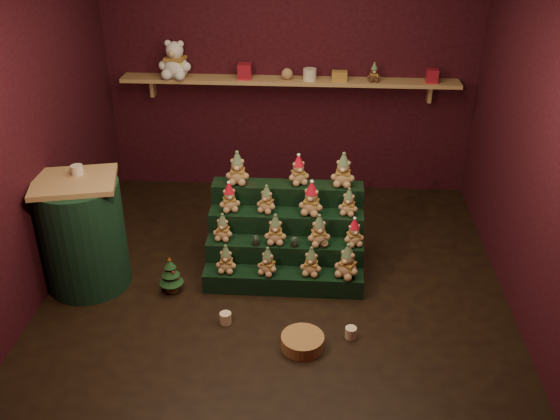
# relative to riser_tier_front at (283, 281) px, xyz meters

# --- Properties ---
(ground) EXTENTS (4.00, 4.00, 0.00)m
(ground) POSITION_rel_riser_tier_front_xyz_m (-0.06, 0.09, -0.09)
(ground) COLOR black
(ground) RESTS_ON ground
(back_wall) EXTENTS (4.00, 0.10, 2.80)m
(back_wall) POSITION_rel_riser_tier_front_xyz_m (-0.06, 2.14, 1.31)
(back_wall) COLOR black
(back_wall) RESTS_ON ground
(front_wall) EXTENTS (4.00, 0.10, 2.80)m
(front_wall) POSITION_rel_riser_tier_front_xyz_m (-0.06, -1.96, 1.31)
(front_wall) COLOR black
(front_wall) RESTS_ON ground
(left_wall) EXTENTS (0.10, 4.00, 2.80)m
(left_wall) POSITION_rel_riser_tier_front_xyz_m (-2.11, 0.09, 1.31)
(left_wall) COLOR black
(left_wall) RESTS_ON ground
(right_wall) EXTENTS (0.10, 4.00, 2.80)m
(right_wall) POSITION_rel_riser_tier_front_xyz_m (1.99, 0.09, 1.31)
(right_wall) COLOR black
(right_wall) RESTS_ON ground
(back_shelf) EXTENTS (3.60, 0.26, 0.24)m
(back_shelf) POSITION_rel_riser_tier_front_xyz_m (-0.06, 1.97, 1.20)
(back_shelf) COLOR #A37F51
(back_shelf) RESTS_ON ground
(riser_tier_front) EXTENTS (1.40, 0.22, 0.18)m
(riser_tier_front) POSITION_rel_riser_tier_front_xyz_m (0.00, 0.00, 0.00)
(riser_tier_front) COLOR black
(riser_tier_front) RESTS_ON ground
(riser_tier_midfront) EXTENTS (1.40, 0.22, 0.36)m
(riser_tier_midfront) POSITION_rel_riser_tier_front_xyz_m (0.00, 0.22, 0.09)
(riser_tier_midfront) COLOR black
(riser_tier_midfront) RESTS_ON ground
(riser_tier_midback) EXTENTS (1.40, 0.22, 0.54)m
(riser_tier_midback) POSITION_rel_riser_tier_front_xyz_m (0.00, 0.44, 0.18)
(riser_tier_midback) COLOR black
(riser_tier_midback) RESTS_ON ground
(riser_tier_back) EXTENTS (1.40, 0.22, 0.72)m
(riser_tier_back) POSITION_rel_riser_tier_front_xyz_m (0.00, 0.66, 0.27)
(riser_tier_back) COLOR black
(riser_tier_back) RESTS_ON ground
(teddy_0) EXTENTS (0.19, 0.17, 0.25)m
(teddy_0) POSITION_rel_riser_tier_front_xyz_m (-0.50, -0.00, 0.22)
(teddy_0) COLOR tan
(teddy_0) RESTS_ON riser_tier_front
(teddy_1) EXTENTS (0.23, 0.22, 0.25)m
(teddy_1) POSITION_rel_riser_tier_front_xyz_m (-0.13, -0.02, 0.22)
(teddy_1) COLOR tan
(teddy_1) RESTS_ON riser_tier_front
(teddy_2) EXTENTS (0.21, 0.19, 0.26)m
(teddy_2) POSITION_rel_riser_tier_front_xyz_m (0.24, 0.00, 0.22)
(teddy_2) COLOR tan
(teddy_2) RESTS_ON riser_tier_front
(teddy_3) EXTENTS (0.29, 0.28, 0.31)m
(teddy_3) POSITION_rel_riser_tier_front_xyz_m (0.55, -0.01, 0.24)
(teddy_3) COLOR tan
(teddy_3) RESTS_ON riser_tier_front
(teddy_4) EXTENTS (0.20, 0.18, 0.25)m
(teddy_4) POSITION_rel_riser_tier_front_xyz_m (-0.55, 0.24, 0.39)
(teddy_4) COLOR tan
(teddy_4) RESTS_ON riser_tier_midfront
(teddy_5) EXTENTS (0.20, 0.18, 0.27)m
(teddy_5) POSITION_rel_riser_tier_front_xyz_m (-0.08, 0.21, 0.41)
(teddy_5) COLOR tan
(teddy_5) RESTS_ON riser_tier_midfront
(teddy_6) EXTENTS (0.24, 0.23, 0.28)m
(teddy_6) POSITION_rel_riser_tier_front_xyz_m (0.30, 0.21, 0.41)
(teddy_6) COLOR tan
(teddy_6) RESTS_ON riser_tier_midfront
(teddy_7) EXTENTS (0.22, 0.21, 0.25)m
(teddy_7) POSITION_rel_riser_tier_front_xyz_m (0.61, 0.22, 0.40)
(teddy_7) COLOR tan
(teddy_7) RESTS_ON riser_tier_midfront
(teddy_8) EXTENTS (0.23, 0.22, 0.27)m
(teddy_8) POSITION_rel_riser_tier_front_xyz_m (-0.52, 0.45, 0.58)
(teddy_8) COLOR tan
(teddy_8) RESTS_ON riser_tier_midback
(teddy_9) EXTENTS (0.23, 0.22, 0.25)m
(teddy_9) POSITION_rel_riser_tier_front_xyz_m (-0.18, 0.45, 0.58)
(teddy_9) COLOR tan
(teddy_9) RESTS_ON riser_tier_midback
(teddy_10) EXTENTS (0.26, 0.24, 0.31)m
(teddy_10) POSITION_rel_riser_tier_front_xyz_m (0.23, 0.43, 0.60)
(teddy_10) COLOR tan
(teddy_10) RESTS_ON riser_tier_midback
(teddy_11) EXTENTS (0.21, 0.20, 0.25)m
(teddy_11) POSITION_rel_riser_tier_front_xyz_m (0.56, 0.45, 0.57)
(teddy_11) COLOR tan
(teddy_11) RESTS_ON riser_tier_midback
(teddy_12) EXTENTS (0.22, 0.20, 0.30)m
(teddy_12) POSITION_rel_riser_tier_front_xyz_m (-0.46, 0.65, 0.78)
(teddy_12) COLOR tan
(teddy_12) RESTS_ON riser_tier_back
(teddy_13) EXTENTS (0.25, 0.24, 0.27)m
(teddy_13) POSITION_rel_riser_tier_front_xyz_m (0.10, 0.68, 0.77)
(teddy_13) COLOR tan
(teddy_13) RESTS_ON riser_tier_back
(teddy_14) EXTENTS (0.24, 0.22, 0.31)m
(teddy_14) POSITION_rel_riser_tier_front_xyz_m (0.51, 0.67, 0.78)
(teddy_14) COLOR tan
(teddy_14) RESTS_ON riser_tier_back
(snow_globe_a) EXTENTS (0.07, 0.07, 0.09)m
(snow_globe_a) POSITION_rel_riser_tier_front_xyz_m (-0.25, 0.16, 0.32)
(snow_globe_a) COLOR black
(snow_globe_a) RESTS_ON riser_tier_midfront
(snow_globe_b) EXTENTS (0.07, 0.07, 0.10)m
(snow_globe_b) POSITION_rel_riser_tier_front_xyz_m (0.09, 0.16, 0.32)
(snow_globe_b) COLOR black
(snow_globe_b) RESTS_ON riser_tier_midfront
(snow_globe_c) EXTENTS (0.07, 0.07, 0.09)m
(snow_globe_c) POSITION_rel_riser_tier_front_xyz_m (0.34, 0.16, 0.32)
(snow_globe_c) COLOR black
(snow_globe_c) RESTS_ON riser_tier_midfront
(side_table) EXTENTS (0.78, 0.72, 1.03)m
(side_table) POSITION_rel_riser_tier_front_xyz_m (-1.73, -0.00, 0.42)
(side_table) COLOR #A37F51
(side_table) RESTS_ON ground
(table_ornament) EXTENTS (0.10, 0.10, 0.08)m
(table_ornament) POSITION_rel_riser_tier_front_xyz_m (-1.73, 0.10, 0.98)
(table_ornament) COLOR beige
(table_ornament) RESTS_ON side_table
(mini_christmas_tree) EXTENTS (0.21, 0.21, 0.36)m
(mini_christmas_tree) POSITION_rel_riser_tier_front_xyz_m (-0.97, -0.09, 0.08)
(mini_christmas_tree) COLOR #4B331B
(mini_christmas_tree) RESTS_ON ground
(mug_left) EXTENTS (0.10, 0.10, 0.10)m
(mug_left) POSITION_rel_riser_tier_front_xyz_m (-0.44, -0.49, -0.04)
(mug_left) COLOR beige
(mug_left) RESTS_ON ground
(mug_right) EXTENTS (0.09, 0.09, 0.09)m
(mug_right) POSITION_rel_riser_tier_front_xyz_m (0.58, -0.61, -0.04)
(mug_right) COLOR beige
(mug_right) RESTS_ON ground
(wicker_basket) EXTENTS (0.43, 0.43, 0.11)m
(wicker_basket) POSITION_rel_riser_tier_front_xyz_m (0.20, -0.75, -0.04)
(wicker_basket) COLOR #A37C42
(wicker_basket) RESTS_ON ground
(white_bear) EXTENTS (0.40, 0.37, 0.50)m
(white_bear) POSITION_rel_riser_tier_front_xyz_m (-1.26, 1.93, 1.48)
(white_bear) COLOR white
(white_bear) RESTS_ON back_shelf
(brown_bear) EXTENTS (0.15, 0.13, 0.19)m
(brown_bear) POSITION_rel_riser_tier_front_xyz_m (0.83, 1.93, 1.33)
(brown_bear) COLOR #482B18
(brown_bear) RESTS_ON back_shelf
(gift_tin_red_a) EXTENTS (0.14, 0.14, 0.16)m
(gift_tin_red_a) POSITION_rel_riser_tier_front_xyz_m (-0.53, 1.94, 1.31)
(gift_tin_red_a) COLOR #AE1A2D
(gift_tin_red_a) RESTS_ON back_shelf
(gift_tin_cream) EXTENTS (0.14, 0.14, 0.12)m
(gift_tin_cream) POSITION_rel_riser_tier_front_xyz_m (0.16, 1.94, 1.29)
(gift_tin_cream) COLOR beige
(gift_tin_cream) RESTS_ON back_shelf
(gift_tin_red_b) EXTENTS (0.12, 0.12, 0.14)m
(gift_tin_red_b) POSITION_rel_riser_tier_front_xyz_m (1.43, 1.94, 1.30)
(gift_tin_red_b) COLOR #AE1A2D
(gift_tin_red_b) RESTS_ON back_shelf
(shelf_plush_ball) EXTENTS (0.12, 0.12, 0.12)m
(shelf_plush_ball) POSITION_rel_riser_tier_front_xyz_m (-0.08, 1.94, 1.29)
(shelf_plush_ball) COLOR tan
(shelf_plush_ball) RESTS_ON back_shelf
(scarf_gift_box) EXTENTS (0.16, 0.10, 0.10)m
(scarf_gift_box) POSITION_rel_riser_tier_front_xyz_m (0.47, 1.94, 1.28)
(scarf_gift_box) COLOR #CA671C
(scarf_gift_box) RESTS_ON back_shelf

